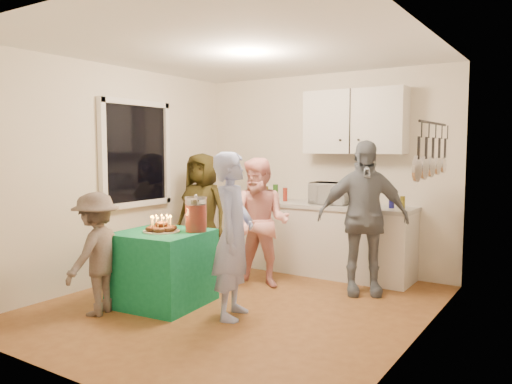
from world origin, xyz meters
The scene contains 19 objects.
floor centered at (0.00, 0.00, 0.00)m, with size 4.00×4.00×0.00m, color brown.
ceiling centered at (0.00, 0.00, 2.60)m, with size 4.00×4.00×0.00m, color white.
back_wall centered at (0.00, 2.00, 1.30)m, with size 3.60×3.60×0.00m, color silver.
left_wall centered at (-1.80, 0.00, 1.30)m, with size 4.00×4.00×0.00m, color silver.
right_wall centered at (1.80, 0.00, 1.30)m, with size 4.00×4.00×0.00m, color silver.
window_night centered at (-1.77, 0.30, 1.55)m, with size 0.04×1.00×1.20m, color black.
counter centered at (0.20, 1.70, 0.43)m, with size 2.20×0.58×0.86m, color white.
countertop centered at (0.20, 1.70, 0.89)m, with size 2.24×0.62×0.05m, color beige.
upper_cabinet centered at (0.50, 1.85, 1.95)m, with size 1.30×0.30×0.80m, color white.
pot_rack centered at (1.72, 0.70, 1.60)m, with size 0.12×1.00×0.60m, color black.
microwave centered at (0.25, 1.70, 1.05)m, with size 0.50×0.34×0.27m, color white.
party_table centered at (-0.69, -0.37, 0.38)m, with size 0.85×0.85×0.76m, color #117649.
donut_cake centered at (-0.68, -0.39, 0.85)m, with size 0.38×0.38×0.18m, color #381C0C, non-canonical shape.
punch_jar centered at (-0.39, -0.18, 0.93)m, with size 0.22×0.22×0.34m, color red.
man_birthday centered at (0.17, -0.30, 0.79)m, with size 0.58×0.38×1.58m, color #A0AEE9.
woman_back_left centered at (-1.30, 1.03, 0.78)m, with size 0.76×0.49×1.55m, color #4F4416.
woman_back_center centered at (-0.20, 0.74, 0.75)m, with size 0.73×0.57×1.51m, color pink.
woman_back_right centered at (0.91, 1.11, 0.85)m, with size 1.00×0.42×1.71m, color black.
child_near_left centered at (-1.00, -0.96, 0.60)m, with size 0.77×0.44×1.20m, color #534742.
Camera 1 is at (2.90, -4.11, 1.62)m, focal length 35.00 mm.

